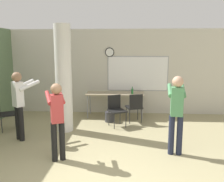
# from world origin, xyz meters

# --- Properties ---
(wall_back) EXTENTS (8.00, 0.15, 2.80)m
(wall_back) POSITION_xyz_m (0.02, 5.06, 1.40)
(wall_back) COLOR beige
(wall_back) RESTS_ON ground_plane
(support_pillar) EXTENTS (0.43, 0.43, 2.80)m
(support_pillar) POSITION_xyz_m (-1.19, 3.08, 1.40)
(support_pillar) COLOR silver
(support_pillar) RESTS_ON ground_plane
(folding_table) EXTENTS (1.83, 0.65, 0.77)m
(folding_table) POSITION_xyz_m (0.08, 4.55, 0.72)
(folding_table) COLOR tan
(folding_table) RESTS_ON ground_plane
(bottle_on_table) EXTENTS (0.06, 0.06, 0.23)m
(bottle_on_table) POSITION_xyz_m (0.62, 4.43, 0.85)
(bottle_on_table) COLOR #1E6B2D
(bottle_on_table) RESTS_ON folding_table
(waste_bin) EXTENTS (0.28, 0.28, 0.30)m
(waste_bin) POSITION_xyz_m (-0.06, 3.95, 0.15)
(waste_bin) COLOR #38383D
(waste_bin) RESTS_ON ground_plane
(chair_table_right) EXTENTS (0.54, 0.54, 0.87)m
(chair_table_right) POSITION_xyz_m (0.69, 3.92, 0.51)
(chair_table_right) COLOR black
(chair_table_right) RESTS_ON ground_plane
(chair_table_front) EXTENTS (0.60, 0.60, 0.87)m
(chair_table_front) POSITION_xyz_m (0.16, 3.57, 0.51)
(chair_table_front) COLOR black
(chair_table_front) RESTS_ON ground_plane
(chair_by_left_wall) EXTENTS (0.60, 0.60, 0.87)m
(chair_by_left_wall) POSITION_xyz_m (-2.77, 2.96, 0.51)
(chair_by_left_wall) COLOR black
(chair_by_left_wall) RESTS_ON ground_plane
(person_playing_side) EXTENTS (0.41, 0.66, 1.65)m
(person_playing_side) POSITION_xyz_m (1.48, 1.75, 0.97)
(person_playing_side) COLOR #1E2338
(person_playing_side) RESTS_ON ground_plane
(person_playing_front) EXTENTS (0.51, 0.62, 1.54)m
(person_playing_front) POSITION_xyz_m (-0.88, 1.31, 0.91)
(person_playing_front) COLOR black
(person_playing_front) RESTS_ON ground_plane
(person_watching_back) EXTENTS (0.61, 0.64, 1.65)m
(person_watching_back) POSITION_xyz_m (-2.08, 2.34, 0.97)
(person_watching_back) COLOR black
(person_watching_back) RESTS_ON ground_plane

